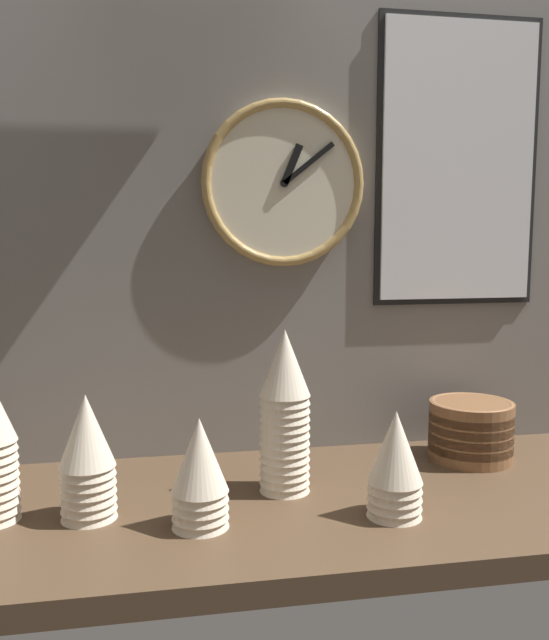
{
  "coord_description": "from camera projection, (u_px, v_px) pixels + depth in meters",
  "views": [
    {
      "loc": [
        -0.33,
        -1.1,
        0.45
      ],
      "look_at": [
        -0.12,
        0.04,
        0.3
      ],
      "focal_mm": 38.0,
      "sensor_mm": 36.0,
      "label": 1
    }
  ],
  "objects": [
    {
      "name": "ground_plane",
      "position": [
        345.0,
        502.0,
        1.2
      ],
      "size": [
        1.6,
        0.56,
        0.04
      ],
      "primitive_type": "cube",
      "color": "#4C3826"
    },
    {
      "name": "cup_stack_center_right",
      "position": [
        395.0,
        464.0,
        1.08
      ],
      "size": [
        0.09,
        0.09,
        0.17
      ],
      "color": "beige",
      "rests_on": "ground_plane"
    },
    {
      "name": "wall_tiled_back",
      "position": [
        312.0,
        197.0,
        1.39
      ],
      "size": [
        1.6,
        0.03,
        1.05
      ],
      "color": "slate",
      "rests_on": "ground_plane"
    },
    {
      "name": "menu_board",
      "position": [
        458.0,
        162.0,
        1.41
      ],
      "size": [
        0.36,
        0.01,
        0.59
      ],
      "color": "black"
    },
    {
      "name": "cup_stack_center_left",
      "position": [
        200.0,
        473.0,
        1.04
      ],
      "size": [
        0.09,
        0.09,
        0.17
      ],
      "color": "beige",
      "rests_on": "ground_plane"
    },
    {
      "name": "bowl_stack_right",
      "position": [
        471.0,
        429.0,
        1.36
      ],
      "size": [
        0.17,
        0.17,
        0.12
      ],
      "color": "brown",
      "rests_on": "ground_plane"
    },
    {
      "name": "wall_clock",
      "position": [
        284.0,
        183.0,
        1.34
      ],
      "size": [
        0.33,
        0.03,
        0.33
      ],
      "color": "beige"
    },
    {
      "name": "cup_stack_left",
      "position": [
        87.0,
        457.0,
        1.07
      ],
      "size": [
        0.09,
        0.09,
        0.2
      ],
      "color": "beige",
      "rests_on": "ground_plane"
    },
    {
      "name": "cup_stack_center",
      "position": [
        285.0,
        411.0,
        1.18
      ],
      "size": [
        0.09,
        0.09,
        0.29
      ],
      "color": "beige",
      "rests_on": "ground_plane"
    }
  ]
}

